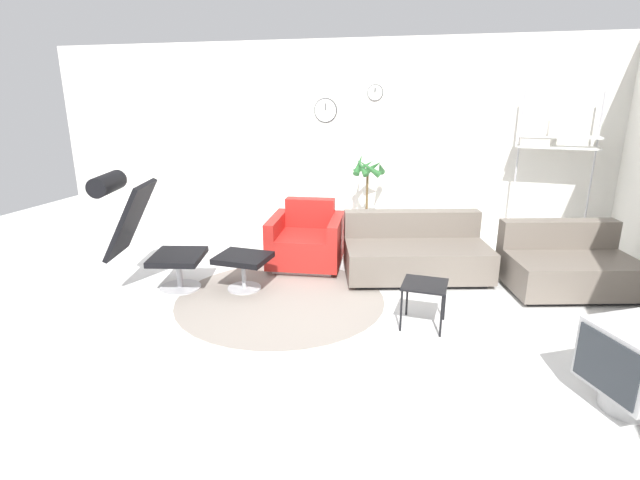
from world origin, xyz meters
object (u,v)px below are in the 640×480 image
at_px(shelf_unit, 550,140).
at_px(ottoman, 243,263).
at_px(armchair_red, 307,242).
at_px(potted_plant, 367,195).
at_px(couch_second, 567,267).
at_px(crt_television, 636,366).
at_px(side_table, 425,289).
at_px(lounge_chair, 140,223).
at_px(couch_low, 415,254).

bearing_deg(shelf_unit, ottoman, -136.54).
distance_m(armchair_red, potted_plant, 1.92).
height_order(couch_second, crt_television, couch_second).
bearing_deg(side_table, potted_plant, 112.01).
height_order(lounge_chair, crt_television, lounge_chair).
bearing_deg(couch_second, armchair_red, -16.86).
distance_m(ottoman, couch_low, 1.96).
relative_size(armchair_red, crt_television, 1.31).
distance_m(ottoman, crt_television, 3.60).
bearing_deg(lounge_chair, ottoman, 90.00).
xyz_separation_m(couch_second, potted_plant, (-2.59, 1.75, 0.25)).
bearing_deg(armchair_red, potted_plant, -109.47).
bearing_deg(couch_low, armchair_red, -16.91).
distance_m(lounge_chair, couch_second, 4.56).
bearing_deg(lounge_chair, couch_second, 90.93).
bearing_deg(lounge_chair, crt_television, 63.60).
relative_size(ottoman, shelf_unit, 0.26).
height_order(couch_low, side_table, couch_low).
relative_size(couch_low, crt_television, 2.40).
relative_size(lounge_chair, side_table, 3.04).
xyz_separation_m(couch_low, crt_television, (1.74, -2.06, 0.07)).
height_order(potted_plant, shelf_unit, shelf_unit).
xyz_separation_m(couch_low, shelf_unit, (1.48, 2.02, 1.14)).
bearing_deg(shelf_unit, couch_second, -86.51).
relative_size(armchair_red, side_table, 2.38).
relative_size(lounge_chair, ottoman, 2.32).
bearing_deg(couch_second, crt_television, 74.20).
relative_size(ottoman, potted_plant, 0.47).
bearing_deg(couch_low, couch_second, 163.18).
relative_size(armchair_red, couch_low, 0.54).
distance_m(ottoman, side_table, 1.96).
xyz_separation_m(couch_second, side_table, (-1.35, -1.33, 0.11)).
bearing_deg(crt_television, couch_second, -29.90).
bearing_deg(armchair_red, lounge_chair, 31.10).
bearing_deg(couch_low, shelf_unit, -145.88).
height_order(ottoman, armchair_red, armchair_red).
relative_size(ottoman, crt_television, 0.72).
distance_m(ottoman, armchair_red, 1.00).
relative_size(couch_second, crt_television, 2.00).
distance_m(armchair_red, couch_low, 1.31).
xyz_separation_m(lounge_chair, shelf_unit, (4.20, 3.32, 0.67)).
relative_size(couch_low, potted_plant, 1.58).
distance_m(side_table, potted_plant, 3.32).
bearing_deg(couch_second, ottoman, -1.66).
bearing_deg(couch_low, side_table, 81.73).
bearing_deg(couch_second, potted_plant, -53.55).
relative_size(lounge_chair, potted_plant, 1.10).
bearing_deg(shelf_unit, lounge_chair, -141.71).
bearing_deg(couch_second, lounge_chair, -1.95).
xyz_separation_m(ottoman, armchair_red, (0.39, 0.93, -0.01)).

